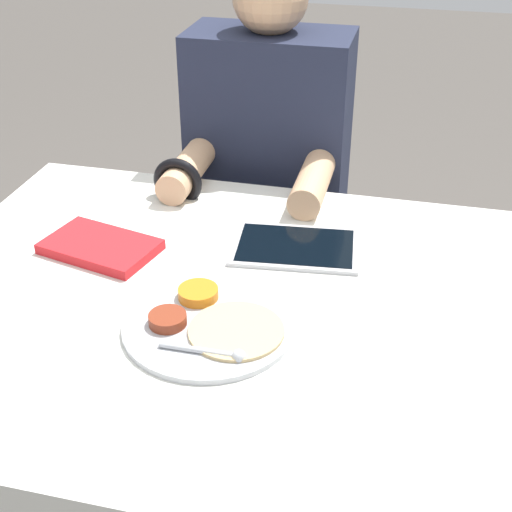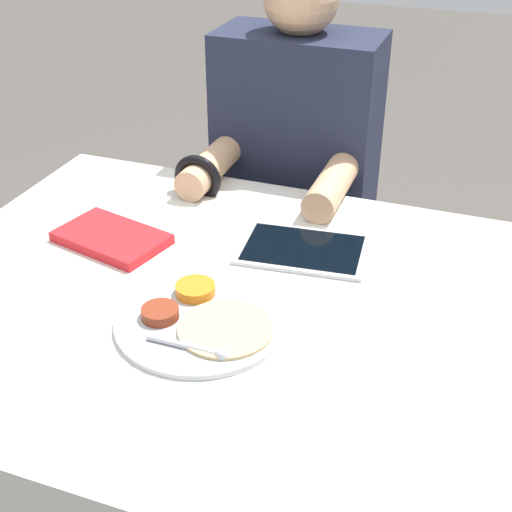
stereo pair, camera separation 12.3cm
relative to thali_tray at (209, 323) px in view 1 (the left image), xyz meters
The scene contains 5 objects.
dining_table 0.40m from the thali_tray, 71.94° to the left, with size 1.19×0.91×0.77m.
thali_tray is the anchor object (origin of this frame).
red_notebook 0.33m from the thali_tray, 146.13° to the left, with size 0.23×0.18×0.02m.
tablet_device 0.29m from the thali_tray, 72.21° to the left, with size 0.26×0.19×0.01m.
person_diner 0.73m from the thali_tray, 94.93° to the left, with size 0.39×0.43×1.23m.
Camera 1 is at (0.26, -0.97, 1.47)m, focal length 50.00 mm.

